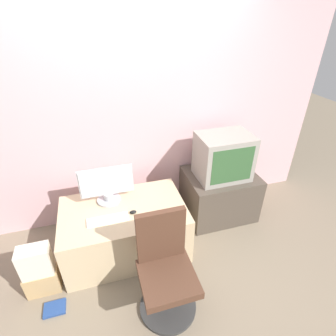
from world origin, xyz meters
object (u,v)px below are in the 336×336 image
Objects in this scene: keyboard at (108,220)px; crt_tv at (223,157)px; book at (55,308)px; office_chair at (166,272)px; cardboard_box_lower at (43,281)px; mouse at (133,212)px; main_monitor at (107,186)px.

crt_tv reaches higher than keyboard.
keyboard is 0.85m from book.
office_chair is 1.14m from cardboard_box_lower.
cardboard_box_lower is (-0.88, -0.18, -0.44)m from mouse.
cardboard_box_lower is at bearing -146.60° from main_monitor.
crt_tv is 2.15m from book.
keyboard is at bearing -165.28° from crt_tv.
main_monitor reaches higher than keyboard.
crt_tv is at bearing 2.30° from main_monitor.
mouse reaches higher than keyboard.
crt_tv reaches higher than book.
mouse is at bearing -163.52° from crt_tv.
office_chair is (-0.92, -0.92, -0.43)m from crt_tv.
office_chair is at bearing -56.21° from keyboard.
book is at bearing -131.03° from main_monitor.
main_monitor is 0.99m from office_chair.
main_monitor is at bearing 82.39° from keyboard.
mouse is 0.11× the size of crt_tv.
book is at bearing 168.16° from office_chair.
main_monitor is at bearing -177.70° from crt_tv.
crt_tv reaches higher than cardboard_box_lower.
mouse is 0.36× the size of book.
main_monitor is 0.92× the size of crt_tv.
office_chair is at bearing -22.45° from cardboard_box_lower.
mouse is 0.23× the size of cardboard_box_lower.
cardboard_box_lower is at bearing -166.46° from keyboard.
keyboard is at bearing -97.61° from main_monitor.
crt_tv is 1.37m from office_chair.
keyboard is 0.71m from office_chair.
crt_tv is 2.13m from cardboard_box_lower.
office_chair reaches higher than mouse.
mouse is at bearing 27.46° from book.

